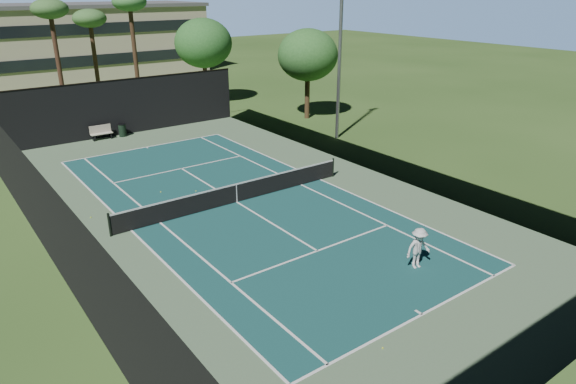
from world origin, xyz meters
The scene contains 20 objects.
ground centered at (0.00, 0.00, 0.00)m, with size 160.00×160.00×0.00m, color #335520.
apron_slab centered at (0.00, 0.00, 0.01)m, with size 18.00×32.00×0.01m, color #547250.
court_surface centered at (0.00, 0.00, 0.01)m, with size 10.97×23.77×0.01m, color #164847.
court_lines centered at (0.00, 0.00, 0.02)m, with size 11.07×23.87×0.01m.
tennis_net centered at (0.00, 0.00, 0.56)m, with size 12.90×0.10×1.10m.
fence centered at (0.00, 0.06, 2.01)m, with size 18.04×32.05×4.03m.
player centered at (2.29, -9.68, 0.83)m, with size 1.08×0.62×1.67m, color silver.
tennis_ball_a centered at (-2.31, -12.31, 0.03)m, with size 0.06×0.06×0.06m, color #D5E433.
tennis_ball_b centered at (-2.56, 3.54, 0.03)m, with size 0.07×0.07×0.07m, color #CDDB31.
tennis_ball_c centered at (-0.99, 2.58, 0.03)m, with size 0.06×0.06×0.06m, color #CBED36.
tennis_ball_d centered at (-6.52, 2.47, 0.03)m, with size 0.07×0.07×0.07m, color #BDDD32.
park_bench centered at (-1.80, 15.62, 0.55)m, with size 1.50×0.45×1.02m.
trash_bin centered at (-0.31, 15.49, 0.48)m, with size 0.56×0.56×0.95m.
palm_a centered at (-2.00, 24.00, 8.19)m, with size 2.80×2.80×9.32m.
palm_b centered at (1.50, 26.00, 7.36)m, with size 2.80×2.80×8.42m.
palm_c centered at (4.00, 23.00, 8.60)m, with size 2.80×2.80×9.77m.
decid_tree_a centered at (10.00, 22.00, 5.42)m, with size 5.12×5.12×7.62m.
decid_tree_b centered at (14.00, 12.00, 5.08)m, with size 4.80×4.80×7.14m.
campus_building centered at (0.00, 45.98, 4.21)m, with size 40.50×12.50×8.30m.
light_pole centered at (12.00, 6.00, 6.46)m, with size 0.90×0.25×12.22m.
Camera 1 is at (-12.07, -20.74, 10.14)m, focal length 32.00 mm.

